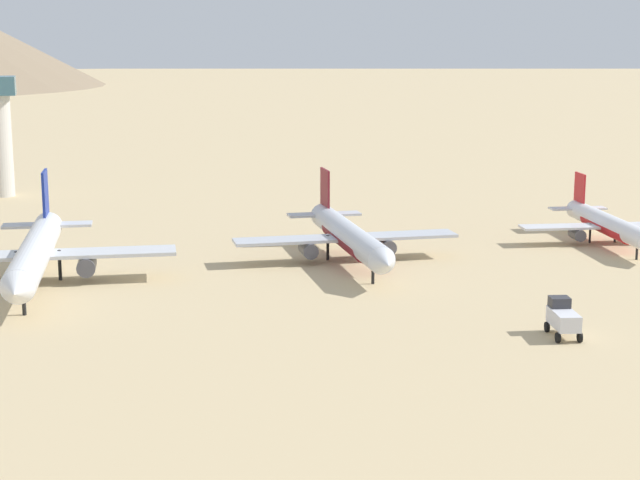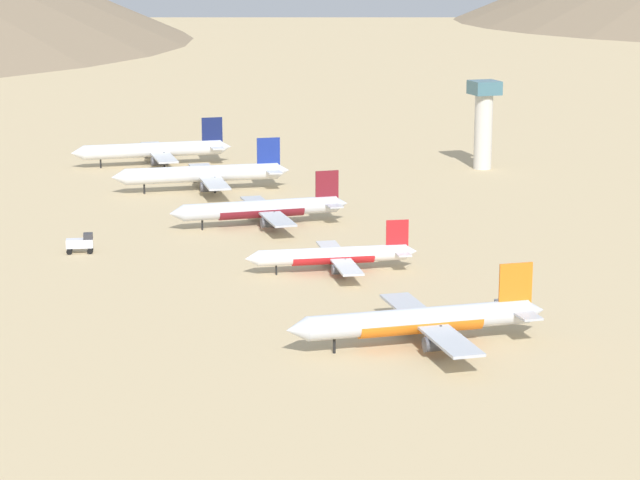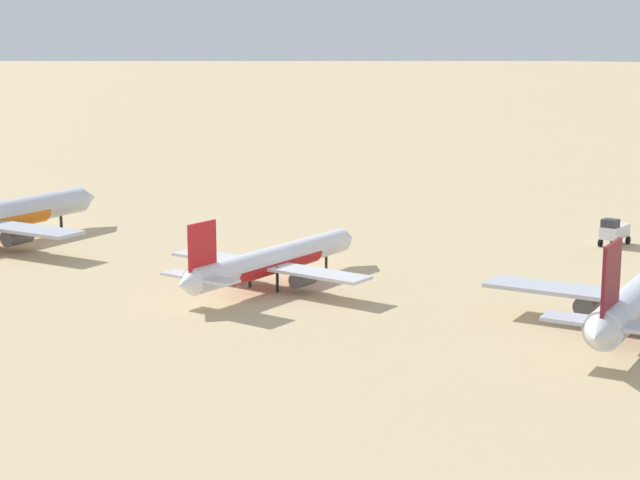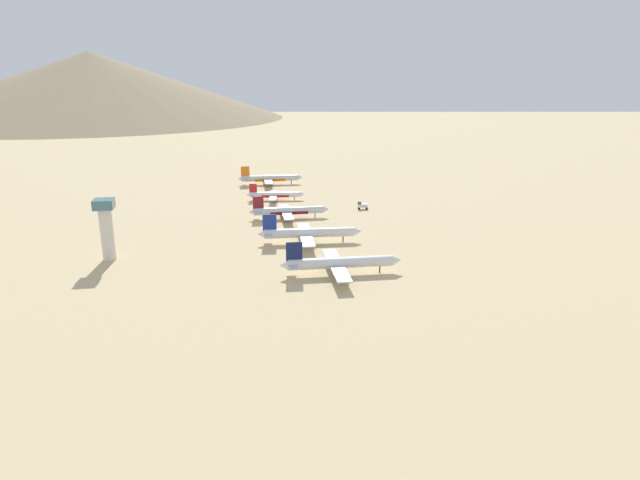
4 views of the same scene
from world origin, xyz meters
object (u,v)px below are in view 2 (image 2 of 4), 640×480
object	(u,v)px
parked_jet_3	(334,256)
control_tower	(484,119)
parked_jet_0	(155,150)
parked_jet_2	(262,209)
parked_jet_4	(422,321)
service_truck	(81,243)
parked_jet_1	(204,174)

from	to	relation	value
parked_jet_3	control_tower	world-z (taller)	control_tower
parked_jet_0	parked_jet_2	distance (m)	81.84
parked_jet_4	service_truck	size ratio (longest dim) A/B	7.45
parked_jet_0	parked_jet_3	distance (m)	123.34
parked_jet_1	service_truck	world-z (taller)	parked_jet_1
parked_jet_1	control_tower	size ratio (longest dim) A/B	1.86
parked_jet_1	parked_jet_2	distance (m)	42.05
parked_jet_3	service_truck	distance (m)	51.54
parked_jet_0	parked_jet_3	bearing A→B (deg)	94.75
parked_jet_1	parked_jet_3	bearing A→B (deg)	93.75
parked_jet_0	parked_jet_1	size ratio (longest dim) A/B	1.00
service_truck	parked_jet_1	bearing A→B (deg)	-124.33
parked_jet_2	parked_jet_4	xyz separation A→B (m)	(-1.02, 87.21, 0.18)
parked_jet_1	service_truck	size ratio (longest dim) A/B	7.90
parked_jet_0	parked_jet_4	distance (m)	168.90
parked_jet_4	service_truck	distance (m)	85.49
parked_jet_0	parked_jet_1	distance (m)	39.82
parked_jet_1	control_tower	xyz separation A→B (m)	(-77.72, -8.20, 9.10)
parked_jet_4	control_tower	bearing A→B (deg)	-118.19
parked_jet_2	parked_jet_4	bearing A→B (deg)	90.67
parked_jet_1	parked_jet_2	xyz separation A→B (m)	(-3.09, 41.93, -0.47)
parked_jet_4	parked_jet_0	bearing A→B (deg)	-86.99
parked_jet_0	parked_jet_4	xyz separation A→B (m)	(-8.87, 168.67, -0.28)
parked_jet_4	parked_jet_1	bearing A→B (deg)	-88.18
parked_jet_2	control_tower	xyz separation A→B (m)	(-74.63, -50.13, 9.57)
parked_jet_3	control_tower	bearing A→B (deg)	-128.28
parked_jet_1	parked_jet_0	bearing A→B (deg)	-83.15
parked_jet_1	service_truck	xyz separation A→B (m)	(37.03, 54.23, -2.16)
parked_jet_1	control_tower	world-z (taller)	control_tower
parked_jet_0	control_tower	bearing A→B (deg)	159.20
parked_jet_3	parked_jet_4	size ratio (longest dim) A/B	0.79
parked_jet_1	parked_jet_3	xyz separation A→B (m)	(-5.46, 83.38, -1.12)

